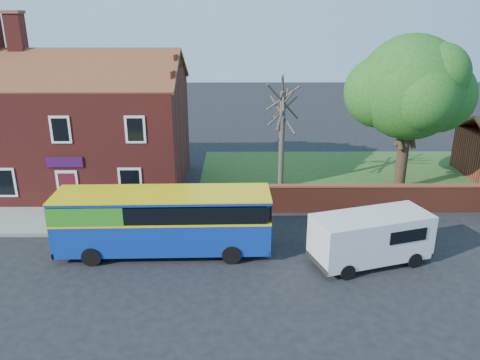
{
  "coord_description": "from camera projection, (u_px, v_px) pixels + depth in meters",
  "views": [
    {
      "loc": [
        2.46,
        -17.01,
        10.39
      ],
      "look_at": [
        2.59,
        5.0,
        2.6
      ],
      "focal_mm": 35.0,
      "sensor_mm": 36.0,
      "label": 1
    }
  ],
  "objects": [
    {
      "name": "van_near",
      "position": [
        371.0,
        236.0,
        20.39
      ],
      "size": [
        5.53,
        3.5,
        2.26
      ],
      "rotation": [
        0.0,
        0.0,
        0.3
      ],
      "color": "silver",
      "rests_on": "ground"
    },
    {
      "name": "pavement",
      "position": [
        60.0,
        221.0,
        24.85
      ],
      "size": [
        18.0,
        3.5,
        0.12
      ],
      "primitive_type": "cube",
      "color": "gray",
      "rests_on": "ground"
    },
    {
      "name": "boundary_wall",
      "position": [
        427.0,
        198.0,
        25.89
      ],
      "size": [
        22.0,
        0.38,
        1.6
      ],
      "color": "maroon",
      "rests_on": "ground"
    },
    {
      "name": "grass_strip",
      "position": [
        392.0,
        176.0,
        31.81
      ],
      "size": [
        26.0,
        12.0,
        0.04
      ],
      "primitive_type": "cube",
      "color": "#426B28",
      "rests_on": "ground"
    },
    {
      "name": "kerb",
      "position": [
        47.0,
        235.0,
        23.2
      ],
      "size": [
        18.0,
        0.15,
        0.14
      ],
      "primitive_type": "cube",
      "color": "slate",
      "rests_on": "ground"
    },
    {
      "name": "bare_tree",
      "position": [
        282.0,
        135.0,
        28.7
      ],
      "size": [
        2.5,
        2.98,
        6.68
      ],
      "color": "#4C4238",
      "rests_on": "ground"
    },
    {
      "name": "bus",
      "position": [
        157.0,
        219.0,
        21.13
      ],
      "size": [
        9.66,
        2.67,
        2.93
      ],
      "rotation": [
        0.0,
        0.0,
        0.02
      ],
      "color": "#0E319A",
      "rests_on": "ground"
    },
    {
      "name": "large_tree",
      "position": [
        410.0,
        90.0,
        27.51
      ],
      "size": [
        7.75,
        6.13,
        9.45
      ],
      "color": "black",
      "rests_on": "ground"
    },
    {
      "name": "shop_building",
      "position": [
        85.0,
        133.0,
        29.15
      ],
      "size": [
        12.3,
        8.13,
        10.5
      ],
      "color": "maroon",
      "rests_on": "ground"
    },
    {
      "name": "ground",
      "position": [
        179.0,
        279.0,
        19.49
      ],
      "size": [
        120.0,
        120.0,
        0.0
      ],
      "primitive_type": "plane",
      "color": "black",
      "rests_on": "ground"
    }
  ]
}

